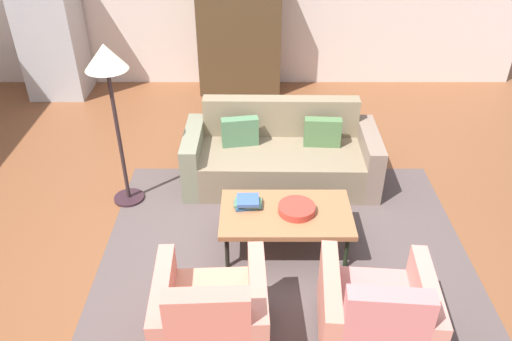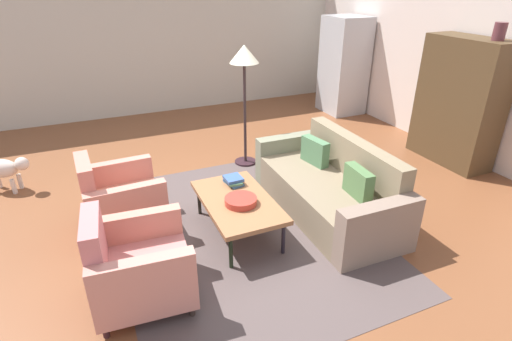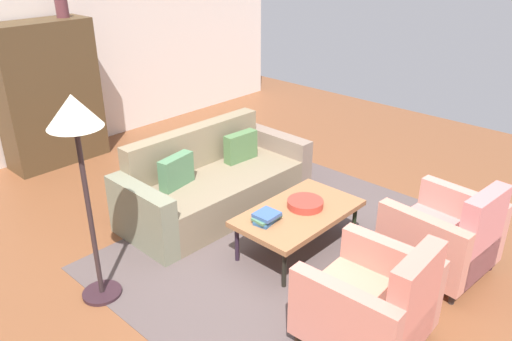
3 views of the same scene
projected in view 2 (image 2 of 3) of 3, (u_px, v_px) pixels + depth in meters
ground_plane at (226, 210)px, 4.84m from camera, size 10.15×10.15×0.00m
wall_back at (487, 66)px, 5.64m from camera, size 8.46×0.12×2.80m
wall_left at (149, 41)px, 7.70m from camera, size 0.12×7.88×2.80m
area_rug at (243, 230)px, 4.44m from camera, size 3.40×2.60×0.01m
couch at (332, 188)px, 4.72m from camera, size 2.11×0.93×0.86m
coffee_table at (238, 202)px, 4.26m from camera, size 1.20×0.70×0.41m
armchair_left at (117, 201)px, 4.35m from camera, size 0.83×0.83×0.88m
armchair_right at (134, 267)px, 3.37m from camera, size 0.86×0.86×0.88m
fruit_bowl at (241, 201)px, 4.15m from camera, size 0.34×0.34×0.07m
book_stack at (233, 180)px, 4.54m from camera, size 0.27×0.19×0.09m
cabinet at (459, 102)px, 5.76m from camera, size 1.20×0.51×1.80m
vase_tall at (500, 31)px, 5.02m from camera, size 0.15×0.15×0.22m
refrigerator at (344, 66)px, 7.94m from camera, size 0.80×0.73×1.85m
floor_lamp at (244, 66)px, 5.41m from camera, size 0.40×0.40×1.72m
dog at (5, 169)px, 5.13m from camera, size 0.42×0.65×0.48m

